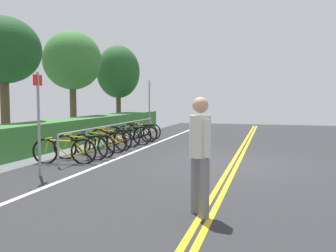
# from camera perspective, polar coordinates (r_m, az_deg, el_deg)

# --- Properties ---
(ground_plane) EXTENTS (30.71, 10.39, 0.05)m
(ground_plane) POSITION_cam_1_polar(r_m,az_deg,el_deg) (10.02, 10.23, -6.00)
(ground_plane) COLOR #2B2B2D
(centre_line_yellow_inner) EXTENTS (27.64, 0.10, 0.00)m
(centre_line_yellow_inner) POSITION_cam_1_polar(r_m,az_deg,el_deg) (10.01, 10.70, -5.86)
(centre_line_yellow_inner) COLOR gold
(centre_line_yellow_inner) RESTS_ON ground_plane
(centre_line_yellow_outer) EXTENTS (27.64, 0.10, 0.00)m
(centre_line_yellow_outer) POSITION_cam_1_polar(r_m,az_deg,el_deg) (10.02, 9.78, -5.83)
(centre_line_yellow_outer) COLOR gold
(centre_line_yellow_outer) RESTS_ON ground_plane
(bike_lane_stripe_white) EXTENTS (27.64, 0.12, 0.00)m
(bike_lane_stripe_white) POSITION_cam_1_polar(r_m,az_deg,el_deg) (10.86, -7.88, -5.03)
(bike_lane_stripe_white) COLOR white
(bike_lane_stripe_white) RESTS_ON ground_plane
(bike_rack) EXTENTS (7.55, 0.05, 0.86)m
(bike_rack) POSITION_cam_1_polar(r_m,az_deg,el_deg) (13.03, -7.84, -0.60)
(bike_rack) COLOR #9EA0A5
(bike_rack) RESTS_ON ground_plane
(bicycle_0) EXTENTS (0.51, 1.75, 0.73)m
(bicycle_0) POSITION_cam_1_polar(r_m,az_deg,el_deg) (10.28, -15.75, -3.76)
(bicycle_0) COLOR black
(bicycle_0) RESTS_ON ground_plane
(bicycle_1) EXTENTS (0.46, 1.70, 0.76)m
(bicycle_1) POSITION_cam_1_polar(r_m,az_deg,el_deg) (10.86, -13.39, -3.22)
(bicycle_1) COLOR black
(bicycle_1) RESTS_ON ground_plane
(bicycle_2) EXTENTS (0.62, 1.63, 0.72)m
(bicycle_2) POSITION_cam_1_polar(r_m,az_deg,el_deg) (11.46, -11.39, -2.89)
(bicycle_2) COLOR black
(bicycle_2) RESTS_ON ground_plane
(bicycle_3) EXTENTS (0.46, 1.76, 0.73)m
(bicycle_3) POSITION_cam_1_polar(r_m,az_deg,el_deg) (12.17, -10.30, -2.43)
(bicycle_3) COLOR black
(bicycle_3) RESTS_ON ground_plane
(bicycle_4) EXTENTS (0.53, 1.71, 0.75)m
(bicycle_4) POSITION_cam_1_polar(r_m,az_deg,el_deg) (12.79, -8.82, -2.03)
(bicycle_4) COLOR black
(bicycle_4) RESTS_ON ground_plane
(bicycle_5) EXTENTS (0.46, 1.66, 0.70)m
(bicycle_5) POSITION_cam_1_polar(r_m,az_deg,el_deg) (13.46, -7.62, -1.81)
(bicycle_5) COLOR black
(bicycle_5) RESTS_ON ground_plane
(bicycle_6) EXTENTS (0.46, 1.81, 0.74)m
(bicycle_6) POSITION_cam_1_polar(r_m,az_deg,el_deg) (14.01, -6.19, -1.46)
(bicycle_6) COLOR black
(bicycle_6) RESTS_ON ground_plane
(bicycle_7) EXTENTS (0.62, 1.65, 0.69)m
(bicycle_7) POSITION_cam_1_polar(r_m,az_deg,el_deg) (14.77, -4.97, -1.24)
(bicycle_7) COLOR black
(bicycle_7) RESTS_ON ground_plane
(bicycle_8) EXTENTS (0.57, 1.75, 0.73)m
(bicycle_8) POSITION_cam_1_polar(r_m,az_deg,el_deg) (15.49, -4.45, -0.91)
(bicycle_8) COLOR black
(bicycle_8) RESTS_ON ground_plane
(bicycle_9) EXTENTS (0.66, 1.67, 0.69)m
(bicycle_9) POSITION_cam_1_polar(r_m,az_deg,el_deg) (16.17, -3.64, -0.75)
(bicycle_9) COLOR black
(bicycle_9) RESTS_ON ground_plane
(pedestrian) EXTENTS (0.40, 0.34, 1.78)m
(pedestrian) POSITION_cam_1_polar(r_m,az_deg,el_deg) (5.51, 5.00, -3.30)
(pedestrian) COLOR slate
(pedestrian) RESTS_ON ground_plane
(sign_post_near) EXTENTS (0.36, 0.07, 2.34)m
(sign_post_near) POSITION_cam_1_polar(r_m,az_deg,el_deg) (8.76, -19.42, 1.75)
(sign_post_near) COLOR gray
(sign_post_near) RESTS_ON ground_plane
(sign_post_far) EXTENTS (0.36, 0.06, 2.59)m
(sign_post_far) POSITION_cam_1_polar(r_m,az_deg,el_deg) (17.17, -2.90, 3.62)
(sign_post_far) COLOR gray
(sign_post_far) RESTS_ON ground_plane
(hedge_backdrop) EXTENTS (16.50, 1.27, 0.95)m
(hedge_backdrop) POSITION_cam_1_polar(r_m,az_deg,el_deg) (15.39, -13.39, -0.55)
(hedge_backdrop) COLOR #387533
(hedge_backdrop) RESTS_ON ground_plane
(tree_mid) EXTENTS (2.65, 2.65, 4.67)m
(tree_mid) POSITION_cam_1_polar(r_m,az_deg,el_deg) (14.62, -24.16, 10.59)
(tree_mid) COLOR brown
(tree_mid) RESTS_ON ground_plane
(tree_far_right) EXTENTS (2.74, 2.74, 4.92)m
(tree_far_right) POSITION_cam_1_polar(r_m,az_deg,el_deg) (18.24, -14.60, 9.73)
(tree_far_right) COLOR brown
(tree_far_right) RESTS_ON ground_plane
(tree_extra) EXTENTS (2.41, 2.41, 4.68)m
(tree_extra) POSITION_cam_1_polar(r_m,az_deg,el_deg) (21.01, -7.72, 8.27)
(tree_extra) COLOR brown
(tree_extra) RESTS_ON ground_plane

